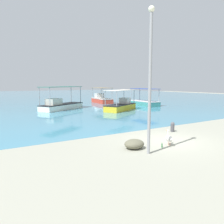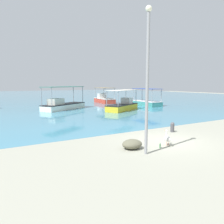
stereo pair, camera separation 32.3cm
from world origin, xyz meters
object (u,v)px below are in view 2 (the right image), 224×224
object	(u,v)px
fishing_boat_far_right	(104,99)
mooring_bollard	(172,127)
lamp_post	(147,74)
fishing_boat_near_right	(147,102)
fishing_boat_outer	(63,105)
fishing_boat_far_left	(123,105)
pelican	(167,139)
net_pile	(132,144)
glass_bottle	(160,146)

from	to	relation	value
fishing_boat_far_right	mooring_bollard	world-z (taller)	fishing_boat_far_right
fishing_boat_far_right	lamp_post	bearing A→B (deg)	-113.88
fishing_boat_near_right	mooring_bollard	bearing A→B (deg)	-123.41
fishing_boat_outer	fishing_boat_far_left	world-z (taller)	fishing_boat_outer
lamp_post	mooring_bollard	distance (m)	6.12
lamp_post	mooring_bollard	xyz separation A→B (m)	(4.42, 2.71, -3.26)
fishing_boat_far_right	pelican	distance (m)	25.69
fishing_boat_outer	lamp_post	xyz separation A→B (m)	(-1.99, -18.74, 3.00)
pelican	net_pile	bearing A→B (deg)	166.06
pelican	lamp_post	distance (m)	3.75
mooring_bollard	net_pile	bearing A→B (deg)	-158.82
mooring_bollard	glass_bottle	distance (m)	3.98
fishing_boat_near_right	fishing_boat_far_right	size ratio (longest dim) A/B	0.97
pelican	glass_bottle	distance (m)	0.68
pelican	mooring_bollard	xyz separation A→B (m)	(2.60, 2.22, -0.02)
net_pile	glass_bottle	bearing A→B (deg)	-24.77
fishing_boat_far_right	mooring_bollard	xyz separation A→B (m)	(-6.45, -21.83, -0.27)
glass_bottle	fishing_boat_outer	bearing A→B (deg)	87.57
fishing_boat_outer	pelican	world-z (taller)	fishing_boat_outer
lamp_post	glass_bottle	xyz separation A→B (m)	(1.21, 0.37, -3.50)
net_pile	glass_bottle	distance (m)	1.43
fishing_boat_near_right	pelican	size ratio (longest dim) A/B	6.06
fishing_boat_near_right	lamp_post	size ratio (longest dim) A/B	0.75
fishing_boat_near_right	glass_bottle	world-z (taller)	fishing_boat_near_right
fishing_boat_far_left	mooring_bollard	size ratio (longest dim) A/B	8.18
fishing_boat_outer	lamp_post	distance (m)	19.08
lamp_post	mooring_bollard	size ratio (longest dim) A/B	9.79
fishing_boat_far_left	pelican	bearing A→B (deg)	-114.02
fishing_boat_far_right	net_pile	bearing A→B (deg)	-114.91
fishing_boat_outer	lamp_post	size ratio (longest dim) A/B	0.98
glass_bottle	net_pile	bearing A→B (deg)	155.23
fishing_boat_near_right	fishing_boat_far_right	xyz separation A→B (m)	(-3.21, 7.18, 0.11)
fishing_boat_far_left	glass_bottle	size ratio (longest dim) A/B	20.08
fishing_boat_far_right	fishing_boat_outer	bearing A→B (deg)	-146.84
lamp_post	net_pile	xyz separation A→B (m)	(-0.08, 0.97, -3.38)
pelican	net_pile	distance (m)	1.97
lamp_post	net_pile	distance (m)	3.51
fishing_boat_far_left	pelican	xyz separation A→B (m)	(-6.18, -13.86, -0.21)
fishing_boat_far_right	net_pile	xyz separation A→B (m)	(-10.95, -23.57, -0.39)
fishing_boat_far_left	mooring_bollard	xyz separation A→B (m)	(-3.58, -11.65, -0.23)
fishing_boat_far_right	glass_bottle	bearing A→B (deg)	-111.78
fishing_boat_near_right	lamp_post	world-z (taller)	lamp_post
fishing_boat_far_left	net_pile	bearing A→B (deg)	-121.11
fishing_boat_outer	net_pile	xyz separation A→B (m)	(-2.07, -17.77, -0.38)
fishing_boat_far_left	mooring_bollard	bearing A→B (deg)	-107.09
mooring_bollard	net_pile	size ratio (longest dim) A/B	0.64
fishing_boat_far_left	lamp_post	distance (m)	16.71
glass_bottle	fishing_boat_far_left	bearing A→B (deg)	64.10
fishing_boat_near_right	fishing_boat_far_right	distance (m)	7.87
net_pile	glass_bottle	xyz separation A→B (m)	(1.29, -0.60, -0.13)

